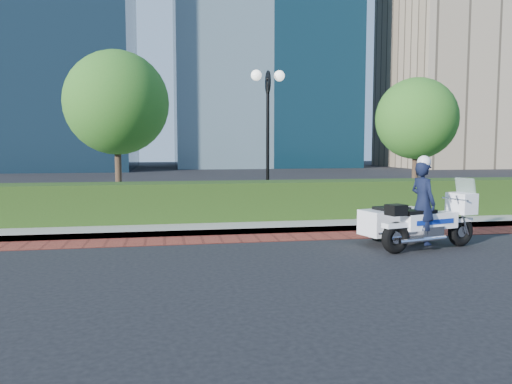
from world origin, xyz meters
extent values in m
plane|color=black|center=(0.00, 0.00, 0.00)|extent=(120.00, 120.00, 0.00)
cube|color=maroon|center=(0.00, 1.50, 0.01)|extent=(60.00, 1.00, 0.01)
cube|color=gray|center=(0.00, 6.00, 0.07)|extent=(60.00, 8.00, 0.15)
cube|color=black|center=(0.00, 3.60, 0.65)|extent=(18.00, 1.20, 1.00)
cylinder|color=black|center=(1.00, 5.20, 0.30)|extent=(0.30, 0.30, 0.30)
cylinder|color=black|center=(1.00, 5.20, 2.15)|extent=(0.10, 0.10, 3.70)
cylinder|color=black|center=(1.00, 5.20, 4.00)|extent=(0.04, 0.70, 0.70)
sphere|color=white|center=(0.65, 5.20, 4.20)|extent=(0.32, 0.32, 0.32)
sphere|color=white|center=(1.35, 5.20, 4.20)|extent=(0.32, 0.32, 0.32)
cylinder|color=#332319|center=(-3.50, 6.50, 1.23)|extent=(0.20, 0.20, 2.17)
sphere|color=#175D19|center=(-3.50, 6.50, 3.44)|extent=(3.20, 3.20, 3.20)
cylinder|color=#332319|center=(6.50, 6.50, 1.11)|extent=(0.20, 0.20, 1.92)
sphere|color=#175D19|center=(6.50, 6.50, 3.05)|extent=(2.80, 2.80, 2.80)
cube|color=gray|center=(28.00, 38.00, 14.00)|extent=(14.00, 12.00, 28.00)
torus|color=black|center=(2.36, -0.61, 0.32)|extent=(0.66, 0.35, 0.63)
torus|color=black|center=(4.03, -0.18, 0.32)|extent=(0.66, 0.35, 0.63)
cube|color=white|center=(3.20, -0.39, 0.60)|extent=(1.29, 0.61, 0.33)
cube|color=silver|center=(3.15, -0.41, 0.36)|extent=(0.61, 0.51, 0.27)
cube|color=white|center=(4.03, -0.18, 0.91)|extent=(0.51, 0.61, 0.43)
cube|color=silver|center=(4.13, -0.15, 1.25)|extent=(0.23, 0.49, 0.38)
cube|color=black|center=(2.92, -0.47, 0.79)|extent=(0.77, 0.46, 0.10)
cube|color=black|center=(2.36, -0.61, 0.86)|extent=(0.40, 0.38, 0.21)
cube|color=white|center=(2.80, 0.35, 0.48)|extent=(1.61, 1.03, 0.53)
cube|color=black|center=(2.71, 0.32, 0.77)|extent=(0.77, 0.63, 0.08)
torus|color=black|center=(2.60, 0.77, 0.24)|extent=(0.50, 0.27, 0.48)
imported|color=black|center=(3.01, -0.44, 0.97)|extent=(0.54, 0.68, 1.66)
sphere|color=white|center=(3.01, -0.44, 1.78)|extent=(0.27, 0.27, 0.27)
camera|label=1|loc=(-2.02, -9.58, 2.09)|focal=35.00mm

